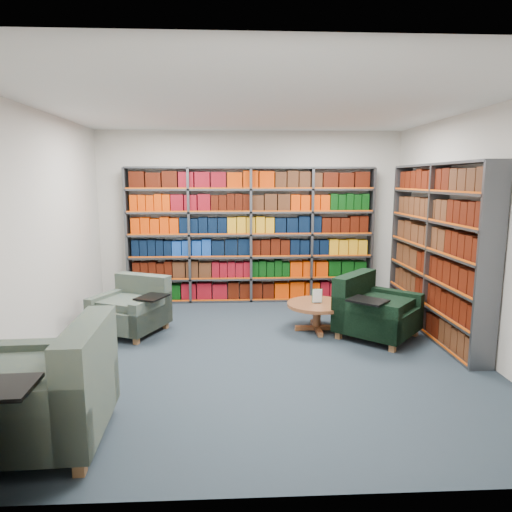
{
  "coord_description": "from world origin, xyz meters",
  "views": [
    {
      "loc": [
        -0.29,
        -5.12,
        2.01
      ],
      "look_at": [
        0.0,
        0.6,
        1.05
      ],
      "focal_mm": 32.0,
      "sensor_mm": 36.0,
      "label": 1
    }
  ],
  "objects_px": {
    "chair_green_right": "(372,312)",
    "chair_teal_front": "(49,397)",
    "chair_teal_left": "(134,310)",
    "coffee_table": "(317,309)"
  },
  "relations": [
    {
      "from": "chair_green_right",
      "to": "chair_teal_front",
      "type": "xyz_separation_m",
      "value": [
        -3.19,
        -2.29,
        0.06
      ]
    },
    {
      "from": "chair_teal_left",
      "to": "chair_green_right",
      "type": "xyz_separation_m",
      "value": [
        3.12,
        -0.35,
        0.03
      ]
    },
    {
      "from": "chair_green_right",
      "to": "coffee_table",
      "type": "xyz_separation_m",
      "value": [
        -0.66,
        0.26,
        -0.02
      ]
    },
    {
      "from": "chair_teal_left",
      "to": "coffee_table",
      "type": "xyz_separation_m",
      "value": [
        2.45,
        -0.09,
        0.01
      ]
    },
    {
      "from": "chair_teal_left",
      "to": "chair_teal_front",
      "type": "distance_m",
      "value": 2.64
    },
    {
      "from": "chair_green_right",
      "to": "coffee_table",
      "type": "distance_m",
      "value": 0.71
    },
    {
      "from": "chair_teal_left",
      "to": "coffee_table",
      "type": "distance_m",
      "value": 2.45
    },
    {
      "from": "coffee_table",
      "to": "chair_teal_left",
      "type": "bearing_deg",
      "value": 177.8
    },
    {
      "from": "chair_teal_front",
      "to": "coffee_table",
      "type": "height_order",
      "value": "chair_teal_front"
    },
    {
      "from": "chair_teal_left",
      "to": "chair_green_right",
      "type": "relative_size",
      "value": 0.88
    }
  ]
}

